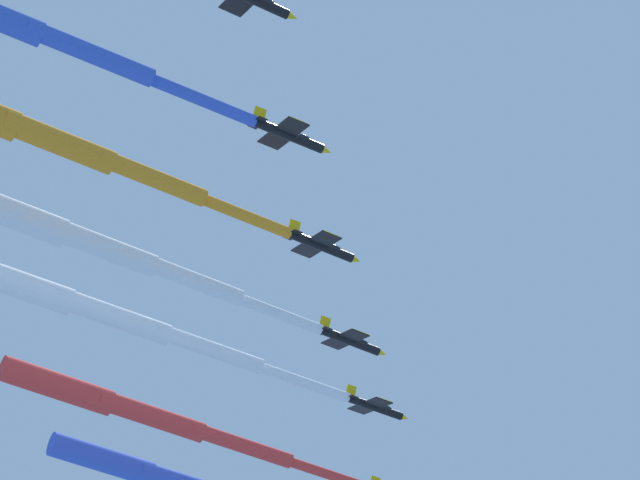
{
  "coord_description": "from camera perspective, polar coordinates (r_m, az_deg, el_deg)",
  "views": [
    {
      "loc": [
        100.6,
        95.04,
        61.84
      ],
      "look_at": [
        0.0,
        0.0,
        194.27
      ],
      "focal_mm": 88.99,
      "sensor_mm": 36.0,
      "label": 1
    }
  ],
  "objects": [
    {
      "name": "jet_starboard_mid",
      "position": [
        181.55,
        -9.4,
        3.48
      ],
      "size": [
        56.31,
        21.64,
        4.55
      ],
      "color": "black"
    },
    {
      "name": "jet_starboard_inner",
      "position": [
        206.66,
        -7.54,
        -2.71
      ],
      "size": [
        63.9,
        24.7,
        4.59
      ],
      "color": "black"
    },
    {
      "name": "jet_port_inner",
      "position": [
        217.92,
        -6.19,
        -6.29
      ],
      "size": [
        63.99,
        24.47,
        4.59
      ],
      "color": "black"
    },
    {
      "name": "jet_port_mid",
      "position": [
        192.94,
        -7.82,
        -0.27
      ],
      "size": [
        57.16,
        21.5,
        4.59
      ],
      "color": "black"
    }
  ]
}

